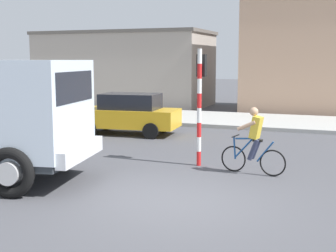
{
  "coord_description": "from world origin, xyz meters",
  "views": [
    {
      "loc": [
        3.14,
        -8.73,
        2.91
      ],
      "look_at": [
        -1.2,
        2.5,
        1.2
      ],
      "focal_mm": 50.13,
      "sensor_mm": 36.0,
      "label": 1
    }
  ],
  "objects": [
    {
      "name": "ground_plane",
      "position": [
        0.0,
        0.0,
        0.0
      ],
      "size": [
        120.0,
        120.0,
        0.0
      ],
      "primitive_type": "plane",
      "color": "#4C4C51"
    },
    {
      "name": "building_mid_block",
      "position": [
        1.47,
        18.9,
        3.24
      ],
      "size": [
        7.9,
        6.09,
        6.47
      ],
      "color": "tan",
      "rests_on": "ground"
    },
    {
      "name": "building_corner_left",
      "position": [
        -10.42,
        18.57,
        2.33
      ],
      "size": [
        10.98,
        5.18,
        4.65
      ],
      "color": "#9E9389",
      "rests_on": "ground"
    },
    {
      "name": "car_red_near",
      "position": [
        -4.88,
        7.68,
        0.82
      ],
      "size": [
        4.15,
        2.17,
        1.6
      ],
      "color": "gold",
      "rests_on": "ground"
    },
    {
      "name": "sidewalk_far",
      "position": [
        0.0,
        12.89,
        0.08
      ],
      "size": [
        80.0,
        5.0,
        0.16
      ],
      "primitive_type": "cube",
      "color": "#ADADA8",
      "rests_on": "ground"
    },
    {
      "name": "traffic_light_pole",
      "position": [
        -0.64,
        3.5,
        2.07
      ],
      "size": [
        0.24,
        0.43,
        3.2
      ],
      "color": "red",
      "rests_on": "ground"
    },
    {
      "name": "cyclist",
      "position": [
        0.94,
        3.01,
        0.86
      ],
      "size": [
        1.72,
        0.54,
        1.72
      ],
      "color": "black",
      "rests_on": "ground"
    }
  ]
}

